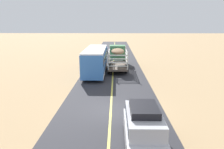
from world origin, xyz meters
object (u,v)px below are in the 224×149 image
object	(u,v)px
bus	(96,60)
car_far	(103,49)
suv_near	(143,126)
livestock_truck	(118,54)

from	to	relation	value
bus	car_far	bearing A→B (deg)	90.58
suv_near	bus	size ratio (longest dim) A/B	0.46
livestock_truck	suv_near	bearing A→B (deg)	-86.85
bus	livestock_truck	bearing A→B (deg)	59.52
bus	car_far	world-z (taller)	bus
suv_near	livestock_truck	xyz separation A→B (m)	(-1.20, 21.86, 0.64)
livestock_truck	car_far	world-z (taller)	livestock_truck
suv_near	car_far	distance (m)	37.39
suv_near	bus	world-z (taller)	bus
bus	car_far	distance (m)	20.17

